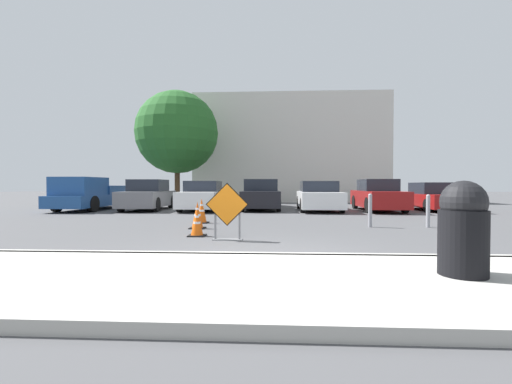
% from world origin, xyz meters
% --- Properties ---
extents(ground_plane, '(96.00, 96.00, 0.00)m').
position_xyz_m(ground_plane, '(0.00, 10.00, 0.00)').
color(ground_plane, '#4C4C4F').
extents(sidewalk_strip, '(22.79, 2.82, 0.14)m').
position_xyz_m(sidewalk_strip, '(0.00, -1.41, 0.07)').
color(sidewalk_strip, '#ADAAA3').
rests_on(sidewalk_strip, ground_plane).
extents(curb_lip, '(22.79, 0.20, 0.14)m').
position_xyz_m(curb_lip, '(0.00, 0.00, 0.07)').
color(curb_lip, '#ADAAA3').
rests_on(curb_lip, ground_plane).
extents(road_closed_sign, '(0.97, 0.20, 1.29)m').
position_xyz_m(road_closed_sign, '(-0.84, 2.10, 0.68)').
color(road_closed_sign, black).
rests_on(road_closed_sign, ground_plane).
extents(traffic_cone_nearest, '(0.40, 0.40, 0.65)m').
position_xyz_m(traffic_cone_nearest, '(-1.65, 2.68, 0.31)').
color(traffic_cone_nearest, black).
rests_on(traffic_cone_nearest, ground_plane).
extents(traffic_cone_second, '(0.43, 0.43, 0.76)m').
position_xyz_m(traffic_cone_second, '(-1.97, 4.12, 0.37)').
color(traffic_cone_second, black).
rests_on(traffic_cone_second, ground_plane).
extents(traffic_cone_third, '(0.43, 0.43, 0.80)m').
position_xyz_m(traffic_cone_third, '(-2.14, 5.51, 0.39)').
color(traffic_cone_third, black).
rests_on(traffic_cone_third, ground_plane).
extents(pickup_truck, '(2.06, 5.44, 1.60)m').
position_xyz_m(pickup_truck, '(-8.91, 10.98, 0.72)').
color(pickup_truck, navy).
rests_on(pickup_truck, ground_plane).
extents(parked_car_nearest, '(1.99, 4.30, 1.51)m').
position_xyz_m(parked_car_nearest, '(-6.09, 11.27, 0.70)').
color(parked_car_nearest, slate).
rests_on(parked_car_nearest, ground_plane).
extents(parked_car_second, '(1.90, 4.42, 1.43)m').
position_xyz_m(parked_car_second, '(-3.27, 11.14, 0.67)').
color(parked_car_second, white).
rests_on(parked_car_second, ground_plane).
extents(parked_car_third, '(1.96, 4.29, 1.52)m').
position_xyz_m(parked_car_third, '(-0.45, 11.70, 0.71)').
color(parked_car_third, black).
rests_on(parked_car_third, ground_plane).
extents(parked_car_fourth, '(1.99, 4.48, 1.42)m').
position_xyz_m(parked_car_fourth, '(2.37, 11.21, 0.67)').
color(parked_car_fourth, white).
rests_on(parked_car_fourth, ground_plane).
extents(parked_car_fifth, '(1.86, 4.56, 1.51)m').
position_xyz_m(parked_car_fifth, '(5.19, 11.21, 0.71)').
color(parked_car_fifth, maroon).
rests_on(parked_car_fifth, ground_plane).
extents(parked_car_sixth, '(1.91, 4.19, 1.36)m').
position_xyz_m(parked_car_sixth, '(8.00, 11.68, 0.63)').
color(parked_car_sixth, maroon).
rests_on(parked_car_sixth, ground_plane).
extents(trash_bin, '(0.55, 0.55, 1.15)m').
position_xyz_m(trash_bin, '(2.51, -1.21, 0.72)').
color(trash_bin, black).
rests_on(trash_bin, sidewalk_strip).
extents(bollard_nearest, '(0.12, 0.12, 0.99)m').
position_xyz_m(bollard_nearest, '(3.03, 4.70, 0.52)').
color(bollard_nearest, gray).
rests_on(bollard_nearest, ground_plane).
extents(bollard_second, '(0.12, 0.12, 0.97)m').
position_xyz_m(bollard_second, '(4.69, 4.70, 0.51)').
color(bollard_second, gray).
rests_on(bollard_second, ground_plane).
extents(building_facade_backdrop, '(14.06, 5.00, 7.81)m').
position_xyz_m(building_facade_backdrop, '(1.40, 21.10, 3.90)').
color(building_facade_backdrop, beige).
rests_on(building_facade_backdrop, ground_plane).
extents(street_tree_behind_lot, '(5.02, 5.02, 6.97)m').
position_xyz_m(street_tree_behind_lot, '(-5.73, 15.22, 4.45)').
color(street_tree_behind_lot, '#513823').
rests_on(street_tree_behind_lot, ground_plane).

